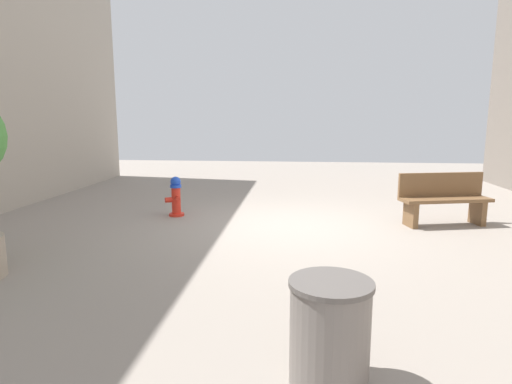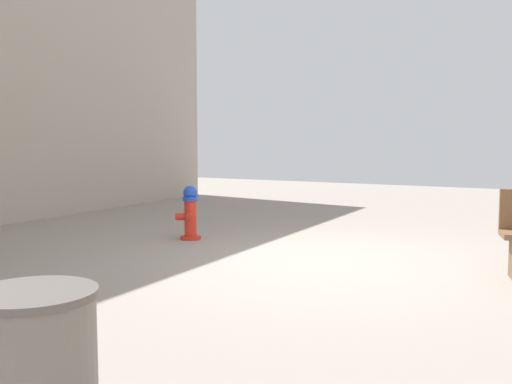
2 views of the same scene
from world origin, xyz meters
name	(u,v)px [view 1 (image 1 of 2)]	position (x,y,z in m)	size (l,w,h in m)	color
ground_plane	(290,226)	(0.00, 0.00, 0.00)	(23.40, 23.40, 0.00)	gray
fire_hydrant	(176,196)	(2.29, -0.58, 0.40)	(0.37, 0.39, 0.80)	red
bench_near	(443,198)	(-2.80, -0.36, 0.49)	(1.70, 0.81, 0.95)	brown
trash_bin	(330,333)	(-0.38, 4.69, 0.40)	(0.61, 0.61, 0.80)	slate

